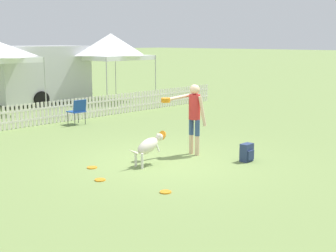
# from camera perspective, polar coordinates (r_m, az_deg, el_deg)

# --- Properties ---
(ground_plane) EXTENTS (240.00, 240.00, 0.00)m
(ground_plane) POSITION_cam_1_polar(r_m,az_deg,el_deg) (10.99, 0.23, -4.22)
(ground_plane) COLOR olive
(handler_person) EXTENTS (0.98, 0.69, 1.73)m
(handler_person) POSITION_cam_1_polar(r_m,az_deg,el_deg) (11.33, 3.04, 1.87)
(handler_person) COLOR beige
(handler_person) RESTS_ON ground_plane
(leaping_dog) EXTENTS (1.09, 0.34, 0.74)m
(leaping_dog) POSITION_cam_1_polar(r_m,az_deg,el_deg) (10.47, -2.36, -2.40)
(leaping_dog) COLOR beige
(leaping_dog) RESTS_ON ground_plane
(frisbee_near_handler) EXTENTS (0.22, 0.22, 0.02)m
(frisbee_near_handler) POSITION_cam_1_polar(r_m,az_deg,el_deg) (10.48, -9.24, -5.02)
(frisbee_near_handler) COLOR orange
(frisbee_near_handler) RESTS_ON ground_plane
(frisbee_near_dog) EXTENTS (0.22, 0.22, 0.02)m
(frisbee_near_dog) POSITION_cam_1_polar(r_m,az_deg,el_deg) (9.56, -8.28, -6.51)
(frisbee_near_dog) COLOR orange
(frisbee_near_dog) RESTS_ON ground_plane
(frisbee_midfield) EXTENTS (0.22, 0.22, 0.02)m
(frisbee_midfield) POSITION_cam_1_polar(r_m,az_deg,el_deg) (8.73, -0.30, -8.05)
(frisbee_midfield) COLOR orange
(frisbee_midfield) RESTS_ON ground_plane
(backpack_on_grass) EXTENTS (0.31, 0.23, 0.42)m
(backpack_on_grass) POSITION_cam_1_polar(r_m,az_deg,el_deg) (11.02, 9.60, -3.22)
(backpack_on_grass) COLOR navy
(backpack_on_grass) RESTS_ON ground_plane
(picket_fence) EXTENTS (18.22, 0.04, 0.77)m
(picket_fence) POSITION_cam_1_polar(r_m,az_deg,el_deg) (15.83, -16.46, 1.30)
(picket_fence) COLOR silver
(picket_fence) RESTS_ON ground_plane
(folding_chair_center) EXTENTS (0.49, 0.51, 0.85)m
(folding_chair_center) POSITION_cam_1_polar(r_m,az_deg,el_deg) (15.78, -10.94, 1.96)
(folding_chair_center) COLOR #333338
(folding_chair_center) RESTS_ON ground_plane
(canopy_tent_secondary) EXTENTS (2.91, 2.91, 3.08)m
(canopy_tent_secondary) POSITION_cam_1_polar(r_m,az_deg,el_deg) (21.74, -6.97, 9.59)
(canopy_tent_secondary) COLOR #B2B2B2
(canopy_tent_secondary) RESTS_ON ground_plane
(equipment_trailer) EXTENTS (4.92, 2.64, 2.53)m
(equipment_trailer) POSITION_cam_1_polar(r_m,az_deg,el_deg) (21.48, -15.55, 6.19)
(equipment_trailer) COLOR silver
(equipment_trailer) RESTS_ON ground_plane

